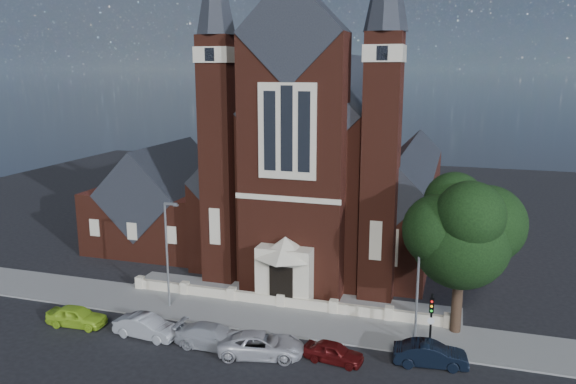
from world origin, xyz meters
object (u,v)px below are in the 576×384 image
Objects in this scene: street_tree at (463,235)px; street_lamp_left at (168,249)px; parish_hall at (165,205)px; car_silver_b at (214,337)px; car_lime_van at (77,316)px; car_silver_a at (146,327)px; car_navy at (430,354)px; church at (332,164)px; street_lamp_right at (420,275)px; traffic_signal at (431,316)px; car_dark_red at (334,352)px; car_white_suv at (261,345)px.

street_lamp_left is (-20.51, -1.71, -2.36)m from street_tree.
parish_hall is 31.27m from street_tree.
parish_hall is at bearing 36.93° from car_silver_b.
street_lamp_left is 7.66m from car_lime_van.
car_silver_a is (5.51, -0.06, 0.02)m from car_lime_van.
street_tree is 7.91m from car_navy.
church reaches higher than car_lime_van.
street_lamp_right is (-2.51, -1.71, -2.36)m from street_tree.
parish_hall is 16.18m from street_lamp_left.
parish_hall is at bearing 150.02° from traffic_signal.
church is at bearing 126.17° from street_tree.
street_lamp_left is (8.09, -14.00, 0.59)m from parish_hall.
car_silver_a reaches higher than car_lime_van.
street_lamp_left is 1.84× the size of car_navy.
car_navy is (5.63, 1.27, 0.10)m from car_dark_red.
street_tree reaches higher than traffic_signal.
car_dark_red is (-7.10, -5.92, -6.33)m from street_tree.
car_dark_red is at bearing 95.55° from car_navy.
car_white_suv is at bearing -150.53° from street_tree.
street_lamp_right is at bearing -81.80° from car_lime_van.
church is at bearing 118.20° from traffic_signal.
parish_hall is at bearing 29.99° from car_white_suv.
church is 7.85× the size of car_silver_a.
car_lime_van is at bearing 90.30° from car_silver_b.
car_dark_red is (18.09, 0.44, -0.09)m from car_lime_van.
traffic_signal is at bearing -1.88° from car_navy.
street_lamp_right is 2.20× the size of car_dark_red.
parish_hall is 2.78× the size of car_navy.
street_lamp_left reaches higher than car_silver_a.
car_silver_b is 7.74m from car_dark_red.
street_lamp_left is at bearing 180.00° from street_lamp_right.
street_lamp_left is 2.20× the size of car_dark_red.
street_lamp_right reaches higher than car_dark_red.
car_navy is (-1.47, -4.65, -6.24)m from street_tree.
car_silver_a is at bearing 99.79° from car_dark_red.
car_navy is (0.13, -1.36, -1.86)m from traffic_signal.
parish_hall reaches higher than street_lamp_right.
parish_hall is 29.62m from street_lamp_right.
street_lamp_left is at bearing 49.53° from car_white_suv.
street_lamp_right reaches higher than car_white_suv.
car_navy is at bearing -91.61° from car_white_suv.
traffic_signal is (27.00, -15.57, -1.43)m from parish_hall.
street_tree is at bearing -72.71° from car_white_suv.
street_tree is 2.00× the size of car_white_suv.
car_silver_b is at bearing 101.08° from car_dark_red.
street_tree is 2.44× the size of car_navy.
car_navy is at bearing -69.77° from car_dark_red.
parish_hall is at bearing 6.98° from car_lime_van.
car_lime_van is at bearing -135.18° from street_lamp_left.
church is 20.84m from street_lamp_left.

